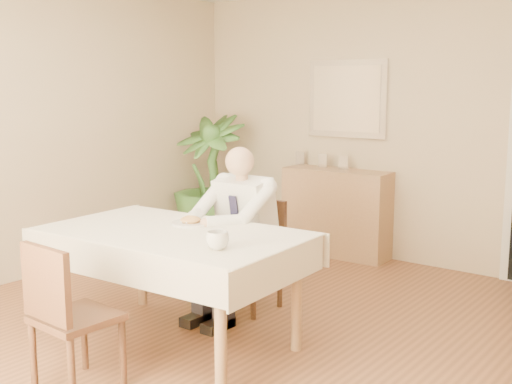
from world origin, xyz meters
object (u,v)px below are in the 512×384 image
Objects in this scene: chair_far at (255,248)px; chair_near at (64,310)px; dining_table at (173,243)px; sideboard at (337,212)px; coffee_mug at (217,240)px; potted_palm at (210,180)px; seated_man at (232,224)px.

chair_near is at bearing -95.64° from chair_far.
sideboard is (-0.28, 2.57, -0.24)m from dining_table.
dining_table is 2.15× the size of chair_far.
coffee_mug reaches higher than chair_near.
potted_palm reaches higher than coffee_mug.
seated_man is 2.23m from potted_palm.
chair_near is 0.62× the size of potted_palm.
chair_near reaches higher than chair_far.
coffee_mug is (0.54, -0.18, 0.14)m from dining_table.
coffee_mug is 2.90m from sideboard.
coffee_mug is at bearing -75.61° from sideboard.
coffee_mug reaches higher than chair_far.
chair_far is at bearing 93.92° from chair_near.
seated_man is (0.00, -0.28, 0.23)m from chair_far.
chair_far is at bearing -82.80° from sideboard.
dining_table is 0.59m from seated_man.
dining_table is 13.29× the size of coffee_mug.
seated_man is at bearing -84.11° from sideboard.
potted_palm reaches higher than chair_far.
seated_man is (0.00, 0.59, 0.02)m from dining_table.
sideboard is 0.78× the size of potted_palm.
dining_table is 1.42× the size of seated_man.
dining_table is 0.90m from chair_far.
chair_near is (0.04, -1.76, 0.02)m from chair_far.
seated_man is 2.01m from sideboard.
seated_man is 9.36× the size of coffee_mug.
sideboard is at bearing 17.70° from potted_palm.
seated_man is at bearing 124.80° from coffee_mug.
sideboard is (-0.28, 1.70, -0.03)m from chair_far.
coffee_mug is at bearing -70.04° from chair_far.
sideboard reaches higher than dining_table.
seated_man is at bearing 86.84° from dining_table.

